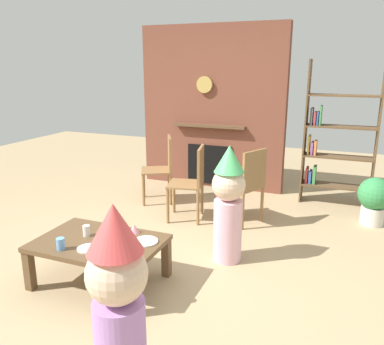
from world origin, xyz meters
TOP-DOWN VIEW (x-y plane):
  - ground_plane at (0.00, 0.00)m, footprint 12.00×12.00m
  - brick_fireplace_feature at (-0.40, 2.60)m, footprint 2.20×0.28m
  - bookshelf at (1.37, 2.40)m, footprint 0.90×0.28m
  - coffee_table at (-0.35, -0.48)m, footprint 1.05×0.71m
  - paper_cup_near_left at (-0.11, -0.50)m, footprint 0.07×0.07m
  - paper_cup_near_right at (-0.16, -0.57)m, footprint 0.06×0.06m
  - paper_cup_center at (0.10, -0.72)m, footprint 0.06×0.06m
  - paper_cup_far_left at (-0.53, -0.73)m, footprint 0.07×0.07m
  - paper_cup_far_right at (-0.50, -0.44)m, footprint 0.06×0.06m
  - paper_plate_front at (0.03, -0.36)m, footprint 0.21×0.21m
  - paper_plate_rear at (-0.33, -0.64)m, footprint 0.18×0.18m
  - birthday_cake_slice at (-0.15, -0.23)m, footprint 0.10×0.10m
  - table_fork at (-0.41, -0.30)m, footprint 0.14×0.09m
  - child_with_cone_hat at (0.49, -1.48)m, footprint 0.32×0.32m
  - child_in_pink at (0.55, 0.32)m, footprint 0.31×0.31m
  - dining_chair_left at (-0.77, 1.64)m, footprint 0.54×0.54m
  - dining_chair_middle at (-0.14, 1.16)m, footprint 0.48×0.48m
  - dining_chair_right at (0.50, 1.27)m, footprint 0.53×0.53m
  - potted_plant_tall at (1.89, 1.79)m, footprint 0.38×0.38m

SIDE VIEW (x-z plane):
  - ground_plane at x=0.00m, z-range 0.00..0.00m
  - potted_plant_tall at x=1.89m, z-range 0.04..0.60m
  - coffee_table at x=-0.35m, z-range 0.14..0.53m
  - table_fork at x=-0.41m, z-range 0.39..0.39m
  - paper_plate_front at x=0.03m, z-range 0.39..0.40m
  - paper_plate_rear at x=-0.33m, z-range 0.39..0.40m
  - birthday_cake_slice at x=-0.15m, z-range 0.39..0.47m
  - paper_cup_near_left at x=-0.11m, z-range 0.39..0.48m
  - paper_cup_center at x=0.10m, z-range 0.39..0.48m
  - paper_cup_near_right at x=-0.16m, z-range 0.39..0.48m
  - paper_cup_far_right at x=-0.50m, z-range 0.39..0.48m
  - paper_cup_far_left at x=-0.53m, z-range 0.39..0.49m
  - dining_chair_left at x=-0.77m, z-range 0.06..0.96m
  - dining_chair_middle at x=-0.14m, z-range 0.06..0.96m
  - dining_chair_right at x=0.50m, z-range 0.06..0.96m
  - child_in_pink at x=0.55m, z-range 0.03..1.16m
  - child_with_cone_hat at x=0.49m, z-range 0.03..1.20m
  - bookshelf at x=1.37m, z-range -0.08..1.82m
  - brick_fireplace_feature at x=-0.40m, z-range -0.01..2.39m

